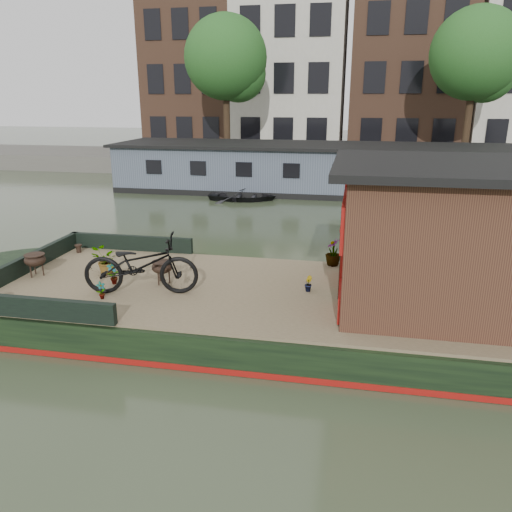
% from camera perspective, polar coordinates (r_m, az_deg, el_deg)
% --- Properties ---
extents(ground, '(120.00, 120.00, 0.00)m').
position_cam_1_polar(ground, '(9.44, 6.84, -7.96)').
color(ground, '#313B25').
rests_on(ground, ground).
extents(houseboat_hull, '(14.01, 4.02, 0.60)m').
position_cam_1_polar(houseboat_hull, '(9.50, -1.18, -5.86)').
color(houseboat_hull, black).
rests_on(houseboat_hull, ground).
extents(houseboat_deck, '(11.80, 3.80, 0.05)m').
position_cam_1_polar(houseboat_deck, '(9.19, 6.98, -4.44)').
color(houseboat_deck, '#78664A').
rests_on(houseboat_deck, houseboat_hull).
extents(bow_bulwark, '(3.00, 4.00, 0.35)m').
position_cam_1_polar(bow_bulwark, '(10.69, -21.18, -1.21)').
color(bow_bulwark, black).
rests_on(bow_bulwark, houseboat_deck).
extents(cabin, '(4.00, 3.50, 2.42)m').
position_cam_1_polar(cabin, '(8.94, 21.40, 2.27)').
color(cabin, black).
rests_on(cabin, houseboat_deck).
extents(bicycle, '(2.16, 1.11, 1.08)m').
position_cam_1_polar(bicycle, '(9.20, -13.03, -0.99)').
color(bicycle, black).
rests_on(bicycle, houseboat_deck).
extents(potted_plant_a, '(0.27, 0.23, 0.43)m').
position_cam_1_polar(potted_plant_a, '(9.90, -16.02, -1.91)').
color(potted_plant_a, '#A1322E').
rests_on(potted_plant_a, houseboat_deck).
extents(potted_plant_b, '(0.16, 0.18, 0.29)m').
position_cam_1_polar(potted_plant_b, '(9.24, 5.98, -3.15)').
color(potted_plant_b, brown).
rests_on(potted_plant_b, houseboat_deck).
extents(potted_plant_c, '(0.65, 0.64, 0.55)m').
position_cam_1_polar(potted_plant_c, '(10.50, -16.89, -0.52)').
color(potted_plant_c, '#A95931').
rests_on(potted_plant_c, houseboat_deck).
extents(potted_plant_d, '(0.36, 0.36, 0.58)m').
position_cam_1_polar(potted_plant_d, '(10.68, 8.82, 0.44)').
color(potted_plant_d, brown).
rests_on(potted_plant_d, houseboat_deck).
extents(potted_plant_e, '(0.19, 0.20, 0.32)m').
position_cam_1_polar(potted_plant_e, '(9.25, -17.27, -3.78)').
color(potted_plant_e, '#9B4E2D').
rests_on(potted_plant_e, houseboat_deck).
extents(brazier_front, '(0.52, 0.52, 0.44)m').
position_cam_1_polar(brazier_front, '(9.71, -10.66, -1.84)').
color(brazier_front, black).
rests_on(brazier_front, houseboat_deck).
extents(brazier_rear, '(0.45, 0.45, 0.45)m').
position_cam_1_polar(brazier_rear, '(10.88, -23.88, -0.94)').
color(brazier_rear, black).
rests_on(brazier_rear, houseboat_deck).
extents(bollard_port, '(0.16, 0.16, 0.19)m').
position_cam_1_polar(bollard_port, '(12.20, -19.62, 0.81)').
color(bollard_port, black).
rests_on(bollard_port, houseboat_deck).
extents(dinghy, '(2.90, 2.13, 0.58)m').
position_cam_1_polar(dinghy, '(20.85, -1.52, 7.21)').
color(dinghy, black).
rests_on(dinghy, ground).
extents(far_houseboat, '(20.40, 4.40, 2.11)m').
position_cam_1_polar(far_houseboat, '(22.72, 9.78, 9.57)').
color(far_houseboat, '#4A5262').
rests_on(far_houseboat, ground).
extents(quay, '(60.00, 6.00, 0.90)m').
position_cam_1_polar(quay, '(29.23, 10.13, 10.27)').
color(quay, '#47443F').
rests_on(quay, ground).
extents(townhouse_row, '(27.25, 8.00, 16.50)m').
position_cam_1_polar(townhouse_row, '(36.21, 11.38, 23.40)').
color(townhouse_row, brown).
rests_on(townhouse_row, ground).
extents(tree_left, '(4.40, 4.40, 7.40)m').
position_cam_1_polar(tree_left, '(28.49, -3.14, 21.30)').
color(tree_left, '#332316').
rests_on(tree_left, quay).
extents(tree_right, '(4.40, 4.40, 7.40)m').
position_cam_1_polar(tree_right, '(28.20, 24.07, 19.94)').
color(tree_right, '#332316').
rests_on(tree_right, quay).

